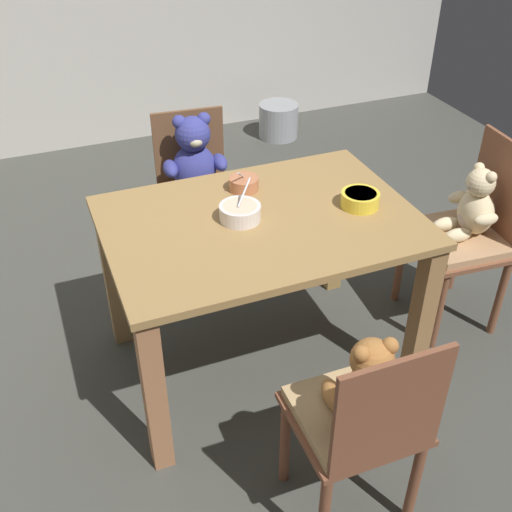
{
  "coord_description": "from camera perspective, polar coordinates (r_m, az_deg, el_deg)",
  "views": [
    {
      "loc": [
        -0.76,
        -1.87,
        1.97
      ],
      "look_at": [
        0.0,
        0.05,
        0.53
      ],
      "focal_mm": 43.82,
      "sensor_mm": 36.0,
      "label": 1
    }
  ],
  "objects": [
    {
      "name": "teddy_chair_near_front",
      "position": [
        1.97,
        9.72,
        -13.43
      ],
      "size": [
        0.39,
        0.37,
        0.83
      ],
      "rotation": [
        0.0,
        0.0,
        1.56
      ],
      "color": "brown",
      "rests_on": "ground_plane"
    },
    {
      "name": "porridge_bowl_yellow_near_right",
      "position": [
        2.47,
        9.48,
        5.15
      ],
      "size": [
        0.15,
        0.15,
        0.06
      ],
      "color": "yellow",
      "rests_on": "dining_table"
    },
    {
      "name": "porridge_bowl_white_center",
      "position": [
        2.35,
        -1.47,
        4.02
      ],
      "size": [
        0.16,
        0.16,
        0.14
      ],
      "color": "silver",
      "rests_on": "dining_table"
    },
    {
      "name": "metal_pail",
      "position": [
        4.76,
        2.07,
        12.24
      ],
      "size": [
        0.29,
        0.29,
        0.25
      ],
      "primitive_type": "cylinder",
      "color": "#93969B",
      "rests_on": "ground_plane"
    },
    {
      "name": "ground_plane",
      "position": [
        2.84,
        0.38,
        -9.62
      ],
      "size": [
        5.2,
        5.2,
        0.04
      ],
      "color": "#42433D"
    },
    {
      "name": "porridge_bowl_terracotta_far_center",
      "position": [
        2.55,
        -1.12,
        6.64
      ],
      "size": [
        0.12,
        0.12,
        0.11
      ],
      "color": "#BC6F49",
      "rests_on": "dining_table"
    },
    {
      "name": "teddy_chair_near_right",
      "position": [
        2.91,
        18.88,
        2.82
      ],
      "size": [
        0.4,
        0.44,
        0.88
      ],
      "rotation": [
        0.0,
        0.0,
        3.07
      ],
      "color": "brown",
      "rests_on": "ground_plane"
    },
    {
      "name": "dining_table",
      "position": [
        2.44,
        0.43,
        0.63
      ],
      "size": [
        1.18,
        0.83,
        0.73
      ],
      "color": "olive",
      "rests_on": "ground_plane"
    },
    {
      "name": "teddy_chair_far_center",
      "position": [
        3.11,
        -5.56,
        7.77
      ],
      "size": [
        0.42,
        0.42,
        0.84
      ],
      "rotation": [
        0.0,
        0.0,
        -1.66
      ],
      "color": "brown",
      "rests_on": "ground_plane"
    }
  ]
}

